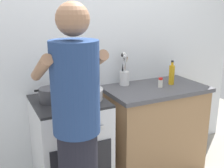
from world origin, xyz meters
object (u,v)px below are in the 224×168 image
object	(u,v)px
utensil_crock	(124,75)
spice_bottle	(161,83)
pot	(51,95)
mixing_bowl	(86,94)
person	(77,137)
stove_range	(71,147)
oil_bottle	(172,74)

from	to	relation	value
utensil_crock	spice_bottle	xyz separation A→B (m)	(0.28, -0.24, -0.06)
utensil_crock	pot	bearing A→B (deg)	-166.77
mixing_bowl	utensil_crock	bearing A→B (deg)	26.16
mixing_bowl	person	size ratio (longest dim) A/B	0.18
stove_range	person	bearing A→B (deg)	-102.42
pot	spice_bottle	bearing A→B (deg)	-2.67
pot	mixing_bowl	bearing A→B (deg)	-13.21
pot	spice_bottle	size ratio (longest dim) A/B	2.79
pot	utensil_crock	size ratio (longest dim) A/B	0.80
stove_range	pot	size ratio (longest dim) A/B	3.35
mixing_bowl	oil_bottle	world-z (taller)	oil_bottle
spice_bottle	person	bearing A→B (deg)	-151.81
mixing_bowl	oil_bottle	distance (m)	0.96
mixing_bowl	utensil_crock	size ratio (longest dim) A/B	0.91
stove_range	utensil_crock	xyz separation A→B (m)	(0.65, 0.21, 0.56)
stove_range	oil_bottle	distance (m)	1.23
mixing_bowl	spice_bottle	size ratio (longest dim) A/B	3.15
pot	person	bearing A→B (deg)	-89.27
utensil_crock	mixing_bowl	bearing A→B (deg)	-153.84
pot	utensil_crock	bearing A→B (deg)	13.23
spice_bottle	person	distance (m)	1.21
stove_range	person	distance (m)	0.74
mixing_bowl	oil_bottle	xyz separation A→B (m)	(0.95, 0.06, 0.05)
stove_range	pot	world-z (taller)	pot
stove_range	pot	distance (m)	0.53
mixing_bowl	spice_bottle	bearing A→B (deg)	1.14
utensil_crock	spice_bottle	size ratio (longest dim) A/B	3.48
pot	oil_bottle	distance (m)	1.24
person	pot	bearing A→B (deg)	90.73
pot	mixing_bowl	xyz separation A→B (m)	(0.28, -0.07, -0.01)
mixing_bowl	person	xyz separation A→B (m)	(-0.27, -0.55, -0.09)
utensil_crock	spice_bottle	bearing A→B (deg)	-40.44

